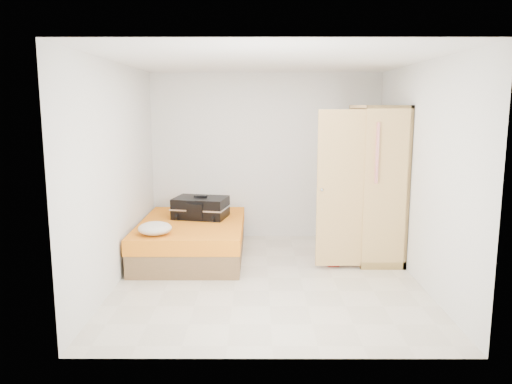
{
  "coord_description": "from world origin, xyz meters",
  "views": [
    {
      "loc": [
        -0.14,
        -5.88,
        2.09
      ],
      "look_at": [
        -0.15,
        0.43,
        1.0
      ],
      "focal_mm": 35.0,
      "sensor_mm": 36.0,
      "label": 1
    }
  ],
  "objects_px": {
    "bed": "(192,239)",
    "suitcase": "(201,208)",
    "wardrobe": "(373,187)",
    "person": "(332,203)",
    "round_cushion": "(155,228)"
  },
  "relations": [
    {
      "from": "bed",
      "to": "person",
      "type": "relative_size",
      "value": 1.24
    },
    {
      "from": "wardrobe",
      "to": "suitcase",
      "type": "xyz_separation_m",
      "value": [
        -2.4,
        0.3,
        -0.35
      ]
    },
    {
      "from": "bed",
      "to": "round_cushion",
      "type": "relative_size",
      "value": 4.79
    },
    {
      "from": "person",
      "to": "suitcase",
      "type": "distance_m",
      "value": 1.9
    },
    {
      "from": "bed",
      "to": "suitcase",
      "type": "distance_m",
      "value": 0.48
    },
    {
      "from": "wardrobe",
      "to": "round_cushion",
      "type": "distance_m",
      "value": 2.97
    },
    {
      "from": "bed",
      "to": "person",
      "type": "distance_m",
      "value": 2.01
    },
    {
      "from": "person",
      "to": "suitcase",
      "type": "bearing_deg",
      "value": 68.16
    },
    {
      "from": "person",
      "to": "bed",
      "type": "bearing_deg",
      "value": 76.41
    },
    {
      "from": "person",
      "to": "suitcase",
      "type": "xyz_separation_m",
      "value": [
        -1.81,
        0.54,
        -0.17
      ]
    },
    {
      "from": "bed",
      "to": "person",
      "type": "bearing_deg",
      "value": -8.26
    },
    {
      "from": "bed",
      "to": "suitcase",
      "type": "height_order",
      "value": "suitcase"
    },
    {
      "from": "suitcase",
      "to": "wardrobe",
      "type": "bearing_deg",
      "value": 4.56
    },
    {
      "from": "bed",
      "to": "suitcase",
      "type": "xyz_separation_m",
      "value": [
        0.1,
        0.26,
        0.39
      ]
    },
    {
      "from": "bed",
      "to": "person",
      "type": "height_order",
      "value": "person"
    }
  ]
}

